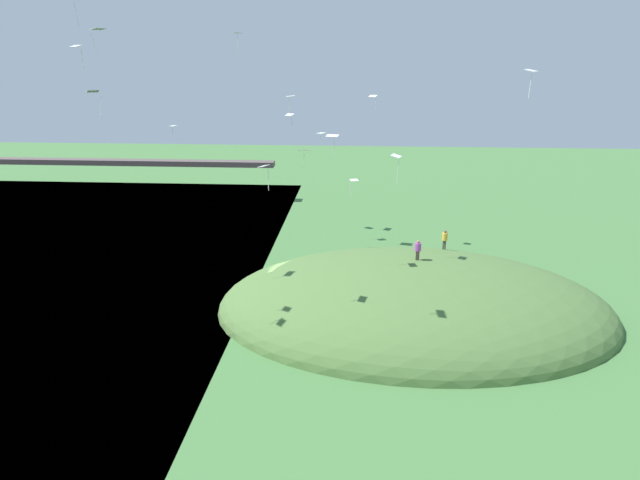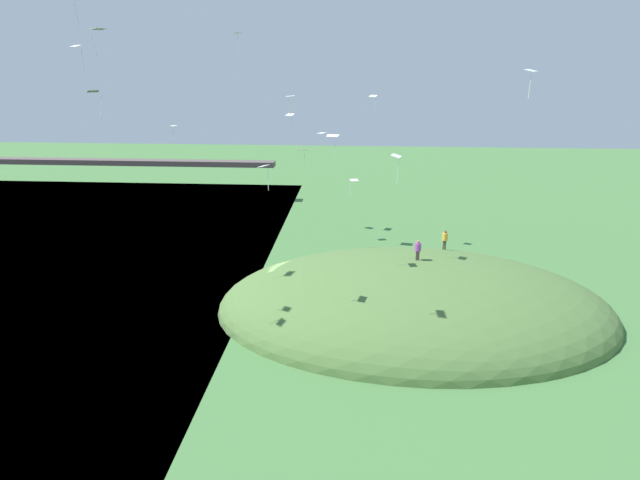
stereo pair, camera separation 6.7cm
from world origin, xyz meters
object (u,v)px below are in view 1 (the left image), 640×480
object	(u,v)px
kite_2	(373,97)
kite_8	(77,49)
kite_6	(238,35)
mooring_post	(234,317)
kite_7	(396,158)
kite_13	(77,0)
kite_4	(173,126)
kite_5	(531,72)
kite_0	(290,97)
kite_1	(98,31)
person_on_hilltop	(418,248)
kite_10	(264,168)
kite_11	(354,181)
kite_15	(94,94)
kite_3	(305,150)
kite_12	(290,115)
kite_9	(332,137)
person_watching_kites	(445,237)
kite_14	(321,134)

from	to	relation	value
kite_2	kite_8	bearing A→B (deg)	-128.53
kite_6	mooring_post	world-z (taller)	kite_6
kite_7	kite_13	xyz separation A→B (m)	(-23.32, 2.16, 10.77)
kite_4	kite_5	xyz separation A→B (m)	(27.35, -27.42, 5.94)
kite_4	kite_8	xyz separation A→B (m)	(3.30, -24.43, 7.11)
kite_0	kite_1	size ratio (longest dim) A/B	0.58
person_on_hilltop	kite_10	size ratio (longest dim) A/B	1.01
kite_11	kite_7	bearing A→B (deg)	37.13
kite_2	kite_8	distance (m)	27.72
kite_6	kite_15	world-z (taller)	kite_6
kite_2	kite_6	bearing A→B (deg)	178.58
person_on_hilltop	kite_7	size ratio (longest dim) A/B	0.74
kite_3	kite_2	bearing A→B (deg)	57.91
kite_4	kite_11	size ratio (longest dim) A/B	0.91
kite_5	kite_11	distance (m)	14.33
kite_2	kite_12	bearing A→B (deg)	149.46
kite_2	kite_15	world-z (taller)	kite_15
kite_11	kite_15	xyz separation A→B (m)	(-14.44, -6.74, 6.16)
person_on_hilltop	kite_2	bearing A→B (deg)	97.07
kite_5	kite_8	xyz separation A→B (m)	(-24.04, 2.98, 1.17)
kite_12	kite_11	bearing A→B (deg)	-71.34
person_on_hilltop	kite_4	distance (m)	29.89
kite_8	kite_15	size ratio (longest dim) A/B	0.91
person_on_hilltop	kite_6	size ratio (longest dim) A/B	0.77
kite_0	kite_4	world-z (taller)	kite_0
kite_1	kite_13	distance (m)	7.20
kite_1	kite_12	distance (m)	24.80
kite_5	kite_7	xyz separation A→B (m)	(-5.50, 11.14, -6.10)
kite_2	kite_11	xyz separation A→B (m)	(-1.56, -15.59, -4.66)
kite_0	kite_8	distance (m)	12.37
kite_10	kite_11	world-z (taller)	kite_10
kite_5	kite_9	xyz separation A→B (m)	(-10.72, 24.21, -6.40)
person_watching_kites	kite_4	world-z (taller)	kite_4
kite_11	kite_14	distance (m)	20.78
kite_9	kite_11	xyz separation A→B (m)	(2.21, -15.35, -0.99)
person_on_hilltop	kite_5	bearing A→B (deg)	-77.21
kite_12	kite_7	bearing A→B (deg)	-61.46
person_watching_kites	kite_15	bearing A→B (deg)	-119.36
kite_4	mooring_post	world-z (taller)	kite_4
kite_7	kite_11	world-z (taller)	kite_7
person_watching_kites	kite_12	world-z (taller)	kite_12
person_on_hilltop	kite_7	distance (m)	6.92
person_watching_kites	kite_3	distance (m)	13.63
kite_5	kite_9	bearing A→B (deg)	113.89
kite_0	kite_7	world-z (taller)	kite_0
kite_4	kite_5	world-z (taller)	kite_5
kite_3	kite_14	size ratio (longest dim) A/B	1.15
person_watching_kites	kite_12	size ratio (longest dim) A/B	1.24
kite_2	kite_12	xyz separation A→B (m)	(-8.52, 5.03, -2.22)
kite_6	kite_7	size ratio (longest dim) A/B	0.95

